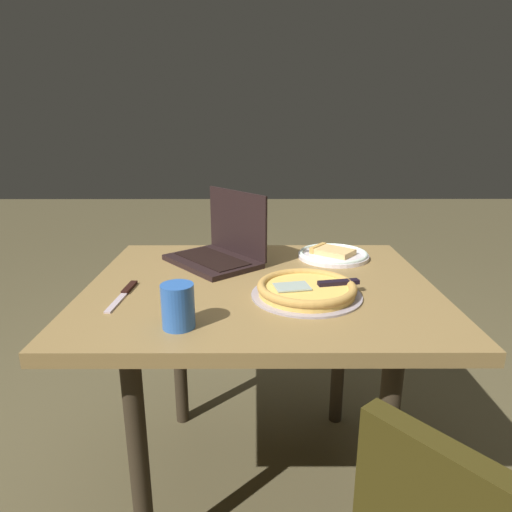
{
  "coord_description": "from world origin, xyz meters",
  "views": [
    {
      "loc": [
        0.02,
        1.3,
        1.22
      ],
      "look_at": [
        0.01,
        -0.06,
        0.81
      ],
      "focal_mm": 31.3,
      "sensor_mm": 36.0,
      "label": 1
    }
  ],
  "objects_px": {
    "pizza_tray": "(307,289)",
    "drink_cup": "(178,306)",
    "table_knife": "(125,293)",
    "pizza_plate": "(333,254)",
    "dining_table": "(260,309)",
    "laptop": "(221,247)"
  },
  "relations": [
    {
      "from": "dining_table",
      "to": "drink_cup",
      "type": "xyz_separation_m",
      "value": [
        0.2,
        0.31,
        0.14
      ]
    },
    {
      "from": "pizza_tray",
      "to": "drink_cup",
      "type": "bearing_deg",
      "value": 31.03
    },
    {
      "from": "pizza_tray",
      "to": "drink_cup",
      "type": "relative_size",
      "value": 2.88
    },
    {
      "from": "pizza_plate",
      "to": "pizza_tray",
      "type": "xyz_separation_m",
      "value": [
        0.14,
        0.38,
        0.01
      ]
    },
    {
      "from": "drink_cup",
      "to": "dining_table",
      "type": "bearing_deg",
      "value": -123.09
    },
    {
      "from": "dining_table",
      "to": "table_knife",
      "type": "xyz_separation_m",
      "value": [
        0.4,
        0.09,
        0.09
      ]
    },
    {
      "from": "laptop",
      "to": "pizza_plate",
      "type": "relative_size",
      "value": 1.52
    },
    {
      "from": "laptop",
      "to": "pizza_tray",
      "type": "relative_size",
      "value": 1.23
    },
    {
      "from": "pizza_plate",
      "to": "drink_cup",
      "type": "relative_size",
      "value": 2.33
    },
    {
      "from": "pizza_tray",
      "to": "laptop",
      "type": "bearing_deg",
      "value": -50.77
    },
    {
      "from": "dining_table",
      "to": "laptop",
      "type": "relative_size",
      "value": 2.71
    },
    {
      "from": "table_knife",
      "to": "drink_cup",
      "type": "bearing_deg",
      "value": 131.76
    },
    {
      "from": "laptop",
      "to": "pizza_tray",
      "type": "height_order",
      "value": "laptop"
    },
    {
      "from": "dining_table",
      "to": "pizza_plate",
      "type": "distance_m",
      "value": 0.39
    },
    {
      "from": "laptop",
      "to": "table_knife",
      "type": "bearing_deg",
      "value": 50.61
    },
    {
      "from": "pizza_tray",
      "to": "drink_cup",
      "type": "height_order",
      "value": "drink_cup"
    },
    {
      "from": "pizza_tray",
      "to": "table_knife",
      "type": "xyz_separation_m",
      "value": [
        0.53,
        -0.02,
        -0.02
      ]
    },
    {
      "from": "laptop",
      "to": "drink_cup",
      "type": "relative_size",
      "value": 3.54
    },
    {
      "from": "table_knife",
      "to": "pizza_plate",
      "type": "bearing_deg",
      "value": -151.5
    },
    {
      "from": "pizza_plate",
      "to": "pizza_tray",
      "type": "bearing_deg",
      "value": 69.74
    },
    {
      "from": "table_knife",
      "to": "dining_table",
      "type": "bearing_deg",
      "value": -166.56
    },
    {
      "from": "table_knife",
      "to": "drink_cup",
      "type": "distance_m",
      "value": 0.29
    }
  ]
}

